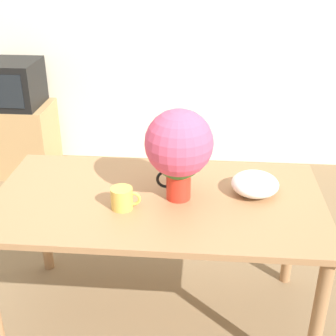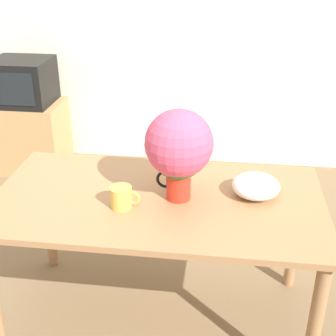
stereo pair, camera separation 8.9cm
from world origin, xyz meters
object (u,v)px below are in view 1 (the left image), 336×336
white_bowl (255,184)px  tv_set (10,84)px  coffee_mug (123,198)px  flower_vase (179,148)px

white_bowl → tv_set: 2.39m
coffee_mug → tv_set: bearing=124.8°
flower_vase → coffee_mug: flower_vase is taller
flower_vase → white_bowl: bearing=11.0°
coffee_mug → flower_vase: bearing=25.0°
coffee_mug → white_bowl: 0.63m
flower_vase → coffee_mug: (-0.24, -0.11, -0.20)m
coffee_mug → tv_set: (-1.21, 1.74, -0.01)m
white_bowl → coffee_mug: bearing=-163.1°
flower_vase → tv_set: size_ratio=0.93×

